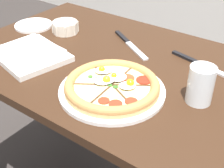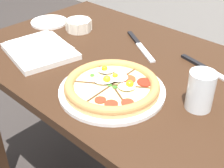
{
  "view_description": "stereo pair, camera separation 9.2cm",
  "coord_description": "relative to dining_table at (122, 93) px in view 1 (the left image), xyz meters",
  "views": [
    {
      "loc": [
        0.53,
        -0.78,
        1.29
      ],
      "look_at": [
        0.07,
        -0.16,
        0.78
      ],
      "focal_mm": 50.0,
      "sensor_mm": 36.0,
      "label": 1
    },
    {
      "loc": [
        0.6,
        -0.72,
        1.29
      ],
      "look_at": [
        0.07,
        -0.16,
        0.78
      ],
      "focal_mm": 50.0,
      "sensor_mm": 36.0,
      "label": 2
    }
  ],
  "objects": [
    {
      "name": "ramekin_bowl",
      "position": [
        -0.34,
        0.08,
        0.15
      ],
      "size": [
        0.11,
        0.11,
        0.05
      ],
      "color": "silver",
      "rests_on": "dining_table"
    },
    {
      "name": "water_glass",
      "position": [
        0.3,
        -0.05,
        0.17
      ],
      "size": [
        0.07,
        0.07,
        0.11
      ],
      "color": "white",
      "rests_on": "dining_table"
    },
    {
      "name": "napkin_folded",
      "position": [
        -0.29,
        -0.16,
        0.14
      ],
      "size": [
        0.29,
        0.26,
        0.04
      ],
      "rotation": [
        0.0,
        0.0,
        -0.22
      ],
      "color": "silver",
      "rests_on": "dining_table"
    },
    {
      "name": "dining_table",
      "position": [
        0.0,
        0.0,
        0.0
      ],
      "size": [
        1.2,
        0.73,
        0.75
      ],
      "color": "#331E11",
      "rests_on": "ground_plane"
    },
    {
      "name": "pizza",
      "position": [
        0.07,
        -0.16,
        0.14
      ],
      "size": [
        0.32,
        0.32,
        0.05
      ],
      "color": "white",
      "rests_on": "dining_table"
    },
    {
      "name": "knife_main",
      "position": [
        -0.06,
        0.14,
        0.13
      ],
      "size": [
        0.23,
        0.15,
        0.01
      ],
      "rotation": [
        0.0,
        0.0,
        -0.54
      ],
      "color": "silver",
      "rests_on": "dining_table"
    },
    {
      "name": "knife_spare",
      "position": [
        0.22,
        0.15,
        0.13
      ],
      "size": [
        0.25,
        0.07,
        0.01
      ],
      "rotation": [
        0.0,
        0.0,
        -0.22
      ],
      "color": "silver",
      "rests_on": "dining_table"
    },
    {
      "name": "side_saucer",
      "position": [
        -0.5,
        0.04,
        0.13
      ],
      "size": [
        0.16,
        0.16,
        0.01
      ],
      "color": "white",
      "rests_on": "dining_table"
    }
  ]
}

